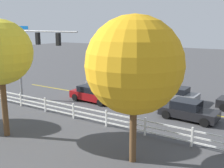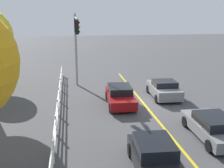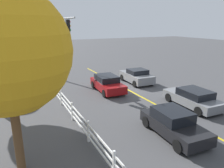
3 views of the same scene
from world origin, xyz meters
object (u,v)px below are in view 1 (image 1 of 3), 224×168
(tree_1, at_px, (134,65))
(car_0, at_px, (173,94))
(car_1, at_px, (188,110))
(car_3, at_px, (93,94))
(tree_0, at_px, (0,53))
(car_2, at_px, (106,85))

(tree_1, bearing_deg, car_0, -79.93)
(car_1, bearing_deg, car_3, -177.67)
(tree_0, bearing_deg, car_0, -115.02)
(car_2, xyz_separation_m, tree_0, (-1.17, 12.83, 4.46))
(car_3, xyz_separation_m, tree_0, (-0.01, 9.04, 4.46))
(tree_0, height_order, tree_1, tree_1)
(car_2, distance_m, tree_1, 15.37)
(car_1, distance_m, tree_1, 8.67)
(car_3, bearing_deg, tree_1, -40.50)
(car_0, distance_m, car_3, 7.25)
(car_3, height_order, tree_0, tree_0)
(tree_0, bearing_deg, car_2, -84.79)
(car_3, distance_m, tree_1, 11.97)
(car_3, bearing_deg, car_0, 35.97)
(car_0, distance_m, tree_0, 15.03)
(car_0, xyz_separation_m, car_1, (-2.56, 4.10, 0.02))
(car_1, distance_m, car_3, 8.64)
(car_0, xyz_separation_m, car_2, (7.23, 0.17, 0.03))
(car_2, bearing_deg, tree_0, 97.73)
(car_2, xyz_separation_m, tree_1, (-9.30, 11.49, 4.20))
(car_3, distance_m, tree_0, 10.08)
(car_1, xyz_separation_m, car_2, (9.80, -3.93, 0.01))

